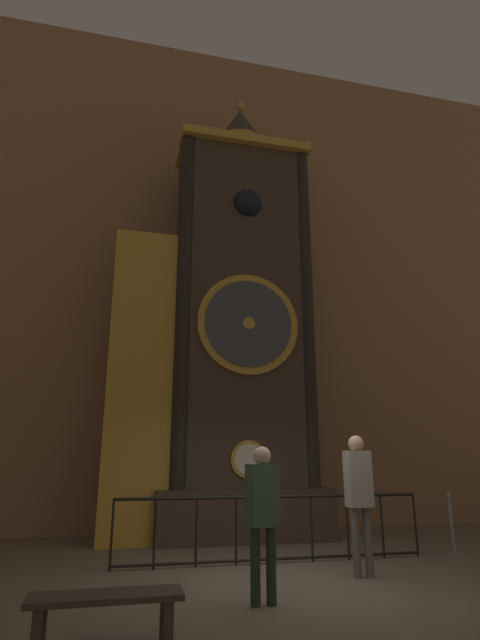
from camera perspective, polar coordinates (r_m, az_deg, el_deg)
name	(u,v)px	position (r m, az deg, el deg)	size (l,w,h in m)	color
ground_plane	(293,585)	(7.08, 6.09, -27.91)	(28.00, 28.00, 0.00)	brown
cathedral_back_wall	(214,264)	(12.91, -2.94, 6.40)	(24.00, 0.32, 12.76)	#936B4C
clock_tower	(222,329)	(10.94, -2.01, -1.01)	(4.53, 1.78, 10.27)	#423328
railing_fence	(275,525)	(8.34, 3.97, -22.31)	(4.91, 0.05, 0.98)	black
visitor_near	(263,507)	(5.99, 2.59, -20.59)	(0.37, 0.27, 1.65)	#213427
visitor_far	(359,489)	(7.51, 13.42, -18.27)	(0.35, 0.23, 1.84)	#58554F
stanchion_post	(453,534)	(9.77, 23.14, -21.61)	(0.28, 0.28, 0.97)	gray
visitor_bench	(105,611)	(4.86, -15.13, -29.40)	(1.26, 0.40, 0.44)	#423328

